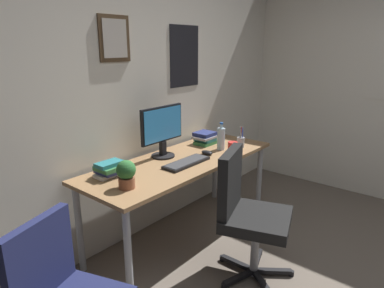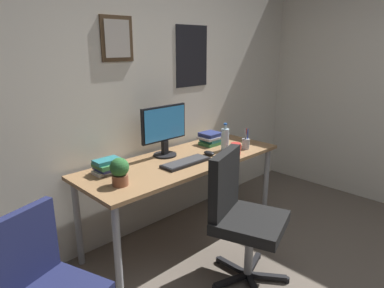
# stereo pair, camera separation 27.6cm
# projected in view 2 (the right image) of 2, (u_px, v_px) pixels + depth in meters

# --- Properties ---
(wall_back) EXTENTS (4.40, 0.10, 2.60)m
(wall_back) POSITION_uv_depth(u_px,v_px,m) (141.00, 88.00, 2.92)
(wall_back) COLOR silver
(wall_back) RESTS_ON ground_plane
(desk) EXTENTS (1.82, 0.67, 0.73)m
(desk) POSITION_uv_depth(u_px,v_px,m) (184.00, 167.00, 2.89)
(desk) COLOR #936D47
(desk) RESTS_ON ground_plane
(office_chair) EXTENTS (0.59, 0.60, 0.95)m
(office_chair) POSITION_uv_depth(u_px,v_px,m) (240.00, 211.00, 2.40)
(office_chair) COLOR black
(office_chair) RESTS_ON ground_plane
(side_chair) EXTENTS (0.53, 0.54, 0.88)m
(side_chair) POSITION_uv_depth(u_px,v_px,m) (43.00, 286.00, 1.70)
(side_chair) COLOR #1E234C
(side_chair) RESTS_ON ground_plane
(monitor) EXTENTS (0.46, 0.20, 0.43)m
(monitor) POSITION_uv_depth(u_px,v_px,m) (164.00, 129.00, 2.89)
(monitor) COLOR black
(monitor) RESTS_ON desk
(keyboard) EXTENTS (0.43, 0.15, 0.03)m
(keyboard) POSITION_uv_depth(u_px,v_px,m) (186.00, 162.00, 2.74)
(keyboard) COLOR black
(keyboard) RESTS_ON desk
(computer_mouse) EXTENTS (0.06, 0.11, 0.04)m
(computer_mouse) POSITION_uv_depth(u_px,v_px,m) (209.00, 153.00, 2.96)
(computer_mouse) COLOR black
(computer_mouse) RESTS_ON desk
(water_bottle) EXTENTS (0.07, 0.07, 0.25)m
(water_bottle) POSITION_uv_depth(u_px,v_px,m) (225.00, 139.00, 3.07)
(water_bottle) COLOR silver
(water_bottle) RESTS_ON desk
(coffee_mug_near) EXTENTS (0.12, 0.09, 0.10)m
(coffee_mug_near) POSITION_uv_depth(u_px,v_px,m) (236.00, 149.00, 2.97)
(coffee_mug_near) COLOR red
(coffee_mug_near) RESTS_ON desk
(potted_plant) EXTENTS (0.13, 0.13, 0.19)m
(potted_plant) POSITION_uv_depth(u_px,v_px,m) (120.00, 171.00, 2.30)
(potted_plant) COLOR brown
(potted_plant) RESTS_ON desk
(pen_cup) EXTENTS (0.07, 0.07, 0.20)m
(pen_cup) POSITION_uv_depth(u_px,v_px,m) (246.00, 143.00, 3.13)
(pen_cup) COLOR #9EA0A5
(pen_cup) RESTS_ON desk
(book_stack_left) EXTENTS (0.21, 0.18, 0.11)m
(book_stack_left) POSITION_uv_depth(u_px,v_px,m) (211.00, 139.00, 3.27)
(book_stack_left) COLOR #33723F
(book_stack_left) RESTS_ON desk
(book_stack_right) EXTENTS (0.21, 0.18, 0.11)m
(book_stack_right) POSITION_uv_depth(u_px,v_px,m) (108.00, 166.00, 2.54)
(book_stack_right) COLOR silver
(book_stack_right) RESTS_ON desk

